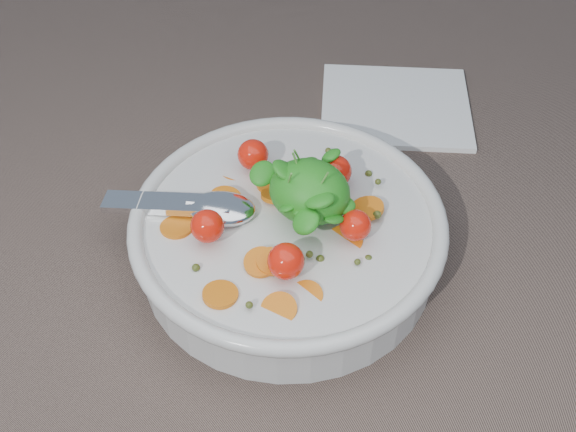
% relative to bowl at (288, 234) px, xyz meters
% --- Properties ---
extents(ground, '(6.00, 6.00, 0.00)m').
position_rel_bowl_xyz_m(ground, '(0.00, -0.02, -0.03)').
color(ground, '#786155').
rests_on(ground, ground).
extents(bowl, '(0.29, 0.27, 0.11)m').
position_rel_bowl_xyz_m(bowl, '(0.00, 0.00, 0.00)').
color(bowl, silver).
rests_on(bowl, ground).
extents(napkin, '(0.20, 0.19, 0.01)m').
position_rel_bowl_xyz_m(napkin, '(0.01, 0.25, -0.03)').
color(napkin, white).
rests_on(napkin, ground).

